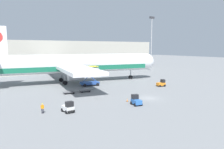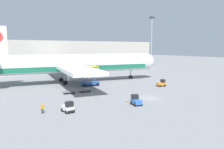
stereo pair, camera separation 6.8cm
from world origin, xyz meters
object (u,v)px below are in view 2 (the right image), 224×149
object	(u,v)px
baggage_dolly_second	(85,90)
baggage_tug_mid	(136,101)
baggage_tug_far	(161,83)
baggage_dolly_lead	(69,92)
scissor_lift_loader	(90,78)
baggage_tug_foreground	(68,107)
light_mast	(152,40)
traffic_cone_near	(127,100)
airplane_main	(73,64)
ground_crew_near	(42,107)

from	to	relation	value
baggage_dolly_second	baggage_tug_mid	bearing A→B (deg)	-72.73
baggage_dolly_second	baggage_tug_far	bearing A→B (deg)	-4.77
baggage_dolly_second	baggage_dolly_lead	bearing A→B (deg)	-175.90
scissor_lift_loader	baggage_tug_foreground	size ratio (longest dim) A/B	2.23
baggage_tug_mid	baggage_dolly_second	bearing A→B (deg)	21.41
baggage_tug_far	baggage_dolly_second	bearing A→B (deg)	177.94
light_mast	baggage_tug_mid	world-z (taller)	light_mast
light_mast	baggage_tug_mid	size ratio (longest dim) A/B	9.56
baggage_tug_foreground	baggage_dolly_lead	distance (m)	15.49
baggage_tug_mid	baggage_dolly_lead	distance (m)	18.33
baggage_dolly_lead	traffic_cone_near	bearing A→B (deg)	-54.91
baggage_tug_mid	baggage_tug_far	size ratio (longest dim) A/B	1.01
baggage_dolly_lead	traffic_cone_near	xyz separation A→B (m)	(7.29, -13.82, -0.08)
light_mast	traffic_cone_near	xyz separation A→B (m)	(-46.14, -42.97, -14.35)
baggage_dolly_lead	airplane_main	bearing A→B (deg)	70.82
light_mast	airplane_main	size ratio (longest dim) A/B	0.44
baggage_dolly_second	ground_crew_near	bearing A→B (deg)	-131.03
light_mast	baggage_tug_foreground	world-z (taller)	light_mast
baggage_tug_far	light_mast	bearing A→B (deg)	61.27
airplane_main	ground_crew_near	xyz separation A→B (m)	(-17.23, -27.62, -4.80)
baggage_tug_foreground	baggage_tug_far	xyz separation A→B (m)	(31.93, 9.43, 0.00)
baggage_tug_far	traffic_cone_near	bearing A→B (deg)	-144.68
baggage_tug_far	baggage_tug_mid	bearing A→B (deg)	-137.79
scissor_lift_loader	baggage_dolly_second	bearing A→B (deg)	-114.68
baggage_tug_far	baggage_dolly_lead	world-z (taller)	baggage_tug_far
light_mast	baggage_tug_mid	distance (m)	66.75
airplane_main	scissor_lift_loader	xyz separation A→B (m)	(1.82, -7.60, -3.69)
airplane_main	baggage_tug_foreground	distance (m)	32.55
baggage_dolly_lead	scissor_lift_loader	bearing A→B (deg)	45.74
ground_crew_near	traffic_cone_near	bearing A→B (deg)	-173.10
baggage_dolly_lead	baggage_dolly_second	world-z (taller)	same
ground_crew_near	baggage_tug_far	bearing A→B (deg)	-157.02
airplane_main	light_mast	bearing A→B (deg)	26.30
airplane_main	scissor_lift_loader	bearing A→B (deg)	-67.42
airplane_main	baggage_tug_mid	bearing A→B (deg)	-81.45
baggage_tug_foreground	light_mast	bearing A→B (deg)	121.95
baggage_tug_mid	baggage_dolly_lead	bearing A→B (deg)	34.25
scissor_lift_loader	baggage_dolly_second	size ratio (longest dim) A/B	1.51
airplane_main	baggage_dolly_second	xyz separation A→B (m)	(-3.27, -15.19, -5.45)
baggage_dolly_second	baggage_tug_foreground	bearing A→B (deg)	-118.00
airplane_main	baggage_tug_far	xyz separation A→B (m)	(18.66, -19.88, -4.96)
baggage_tug_foreground	baggage_dolly_second	bearing A→B (deg)	140.38
light_mast	ground_crew_near	world-z (taller)	light_mast
baggage_tug_foreground	baggage_tug_mid	xyz separation A→B (m)	(12.92, -2.54, 0.00)
baggage_tug_mid	baggage_dolly_second	world-z (taller)	baggage_tug_mid
baggage_tug_mid	traffic_cone_near	size ratio (longest dim) A/B	4.24
airplane_main	traffic_cone_near	bearing A→B (deg)	-81.16
light_mast	airplane_main	xyz separation A→B (m)	(-45.98, -14.19, -8.82)
baggage_tug_foreground	ground_crew_near	world-z (taller)	baggage_tug_foreground
baggage_tug_mid	baggage_tug_far	bearing A→B (deg)	-46.37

